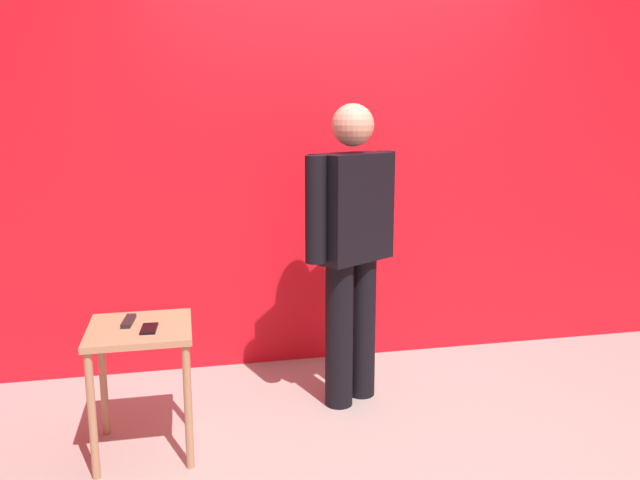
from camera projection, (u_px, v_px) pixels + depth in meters
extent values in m
plane|color=#9E9991|center=(408.00, 445.00, 3.12)|extent=(12.00, 12.00, 0.00)
cube|color=red|center=(346.00, 121.00, 4.03)|extent=(5.72, 0.12, 3.10)
cylinder|color=black|center=(339.00, 335.00, 3.49)|extent=(0.21, 0.21, 0.82)
cylinder|color=black|center=(362.00, 327.00, 3.61)|extent=(0.21, 0.21, 0.82)
cube|color=black|center=(352.00, 207.00, 3.41)|extent=(0.49, 0.42, 0.58)
cube|color=red|center=(337.00, 200.00, 3.49)|extent=(0.11, 0.08, 0.49)
cube|color=#B2333D|center=(336.00, 203.00, 3.50)|extent=(0.04, 0.03, 0.44)
cylinder|color=black|center=(316.00, 210.00, 3.22)|extent=(0.15, 0.15, 0.55)
cylinder|color=black|center=(385.00, 200.00, 3.59)|extent=(0.15, 0.15, 0.55)
sphere|color=tan|center=(353.00, 125.00, 3.33)|extent=(0.22, 0.22, 0.22)
cube|color=tan|center=(140.00, 329.00, 2.96)|extent=(0.47, 0.47, 0.03)
cylinder|color=tan|center=(92.00, 416.00, 2.78)|extent=(0.04, 0.04, 0.60)
cylinder|color=tan|center=(188.00, 407.00, 2.87)|extent=(0.04, 0.04, 0.60)
cylinder|color=tan|center=(103.00, 378.00, 3.18)|extent=(0.04, 0.04, 0.60)
cylinder|color=tan|center=(187.00, 371.00, 3.27)|extent=(0.04, 0.04, 0.60)
cube|color=black|center=(149.00, 329.00, 2.91)|extent=(0.08, 0.15, 0.01)
cube|color=black|center=(129.00, 321.00, 3.01)|extent=(0.06, 0.17, 0.02)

